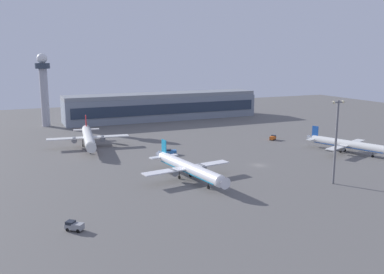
{
  "coord_description": "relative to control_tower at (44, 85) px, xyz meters",
  "views": [
    {
      "loc": [
        -82.91,
        -125.89,
        39.95
      ],
      "look_at": [
        -8.95,
        40.23,
        4.0
      ],
      "focal_mm": 39.15,
      "sensor_mm": 36.0,
      "label": 1
    }
  ],
  "objects": [
    {
      "name": "airplane_mid_apron",
      "position": [
        11.76,
        -65.16,
        -19.02
      ],
      "size": [
        35.24,
        45.14,
        11.58
      ],
      "rotation": [
        0.0,
        0.0,
        3.01
      ],
      "color": "silver",
      "rests_on": "ground"
    },
    {
      "name": "airplane_near_gate",
      "position": [
        107.2,
        -119.43,
        -19.83
      ],
      "size": [
        27.96,
        35.5,
        9.43
      ],
      "rotation": [
        0.0,
        0.0,
        3.49
      ],
      "color": "silver",
      "rests_on": "ground"
    },
    {
      "name": "cargo_loader",
      "position": [
        39.82,
        -92.56,
        -22.22
      ],
      "size": [
        4.53,
        3.07,
        2.25
      ],
      "rotation": [
        0.0,
        0.0,
        1.28
      ],
      "color": "#3372BF",
      "rests_on": "ground"
    },
    {
      "name": "control_tower",
      "position": [
        0.0,
        0.0,
        0.0
      ],
      "size": [
        8.0,
        8.0,
        40.62
      ],
      "color": "#A8A8B2",
      "rests_on": "ground"
    },
    {
      "name": "terminal_building",
      "position": [
        69.61,
        -1.47,
        -15.3
      ],
      "size": [
        120.59,
        22.4,
        16.4
      ],
      "color": "gray",
      "rests_on": "ground"
    },
    {
      "name": "apron_light_east",
      "position": [
        72.28,
        -149.78,
        -8.37
      ],
      "size": [
        4.8,
        0.9,
        26.35
      ],
      "color": "slate",
      "rests_on": "ground"
    },
    {
      "name": "baggage_tractor",
      "position": [
        -7.67,
        -153.37,
        -22.22
      ],
      "size": [
        4.43,
        4.17,
        2.25
      ],
      "rotation": [
        0.0,
        0.0,
        0.87
      ],
      "color": "gray",
      "rests_on": "ground"
    },
    {
      "name": "ground_plane",
      "position": [
        63.25,
        -121.21,
        -23.39
      ],
      "size": [
        416.0,
        416.0,
        0.0
      ],
      "primitive_type": "plane",
      "color": "#605E5B"
    },
    {
      "name": "airplane_far_stand",
      "position": [
        32.42,
        -126.91,
        -19.48
      ],
      "size": [
        31.48,
        40.3,
        10.35
      ],
      "rotation": [
        0.0,
        0.0,
        3.28
      ],
      "color": "white",
      "rests_on": "ground"
    },
    {
      "name": "maintenance_van",
      "position": [
        94.7,
        -84.79,
        -22.22
      ],
      "size": [
        4.51,
        4.0,
        2.25
      ],
      "rotation": [
        0.0,
        0.0,
        5.33
      ],
      "color": "#D85919",
      "rests_on": "ground"
    }
  ]
}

